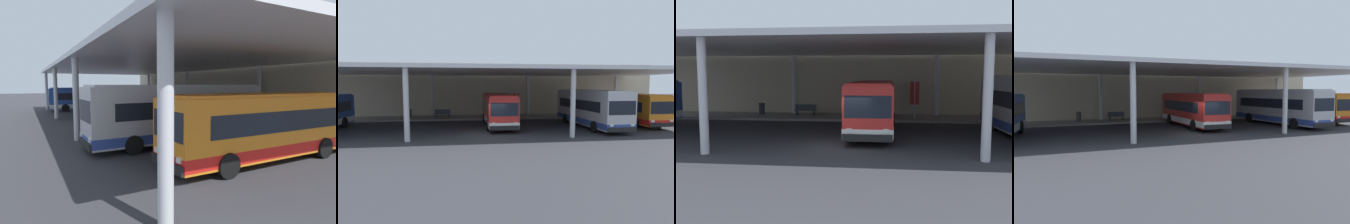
% 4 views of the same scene
% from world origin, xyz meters
% --- Properties ---
extents(ground_plane, '(200.00, 200.00, 0.00)m').
position_xyz_m(ground_plane, '(0.00, 0.00, 0.00)').
color(ground_plane, '#333338').
extents(platform_kerb, '(42.00, 4.50, 0.18)m').
position_xyz_m(platform_kerb, '(0.00, 11.75, 0.09)').
color(platform_kerb, gray).
rests_on(platform_kerb, ground).
extents(station_building_facade, '(48.00, 1.60, 6.87)m').
position_xyz_m(station_building_facade, '(0.00, 15.00, 3.43)').
color(station_building_facade, '#C1B293').
rests_on(station_building_facade, ground).
extents(canopy_shelter, '(40.00, 17.00, 5.55)m').
position_xyz_m(canopy_shelter, '(0.00, 5.50, 5.31)').
color(canopy_shelter, silver).
rests_on(canopy_shelter, ground).
extents(bus_second_bay, '(2.80, 10.55, 3.17)m').
position_xyz_m(bus_second_bay, '(1.19, 4.65, 1.66)').
color(bus_second_bay, red).
rests_on(bus_second_bay, ground).
extents(bus_middle_bay, '(2.96, 11.40, 3.57)m').
position_xyz_m(bus_middle_bay, '(9.97, 2.86, 1.84)').
color(bus_middle_bay, '#B7B7BC').
rests_on(bus_middle_bay, ground).
extents(bus_far_bay, '(2.82, 10.56, 3.17)m').
position_xyz_m(bus_far_bay, '(15.06, 4.54, 1.66)').
color(bus_far_bay, orange).
rests_on(bus_far_bay, ground).
extents(bench_waiting, '(1.80, 0.45, 0.92)m').
position_xyz_m(bench_waiting, '(-4.75, 11.82, 0.66)').
color(bench_waiting, '#383D47').
rests_on(bench_waiting, platform_kerb).
extents(trash_bin, '(0.52, 0.52, 0.98)m').
position_xyz_m(trash_bin, '(-8.67, 12.14, 0.68)').
color(trash_bin, '#33383D').
rests_on(trash_bin, platform_kerb).
extents(banner_sign, '(0.70, 0.12, 3.20)m').
position_xyz_m(banner_sign, '(4.18, 10.94, 1.98)').
color(banner_sign, '#B2B2B7').
rests_on(banner_sign, platform_kerb).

